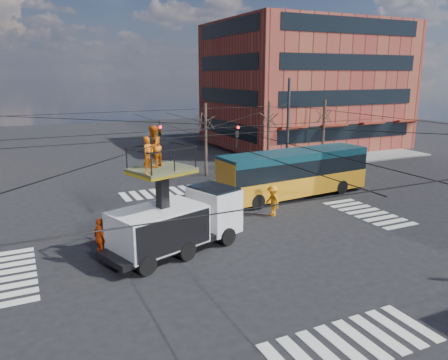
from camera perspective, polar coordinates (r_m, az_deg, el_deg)
ground at (r=22.85m, az=-0.56°, el=-7.66°), size 120.00×120.00×0.00m
sidewalk_ne at (r=50.89m, az=11.05°, el=4.11°), size 18.00×18.00×0.12m
crosswalks at (r=22.85m, az=-0.56°, el=-7.64°), size 22.40×22.40×0.02m
building_ne at (r=53.21m, az=10.33°, el=12.08°), size 20.06×16.06×14.00m
overhead_network at (r=21.99m, az=-1.20°, el=3.12°), size 24.24×24.24×8.00m
tree_a at (r=35.84m, az=-2.43°, el=7.78°), size 2.00×2.00×6.00m
tree_b at (r=38.57m, az=5.89°, el=8.14°), size 2.00×2.00×6.00m
tree_c at (r=41.99m, az=12.98°, el=8.32°), size 2.00×2.00×6.00m
utility_truck at (r=20.84m, az=-6.18°, el=-4.02°), size 7.37×4.41×6.10m
city_bus at (r=30.41m, az=9.18°, el=0.99°), size 11.35×3.57×3.20m
traffic_cone at (r=20.56m, az=-12.15°, el=-9.36°), size 0.36×0.36×0.76m
worker_ground at (r=20.95m, az=-15.82°, el=-7.39°), size 0.74×1.22×1.94m
flagger at (r=26.25m, az=6.36°, el=-2.72°), size 0.77×1.25×1.88m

